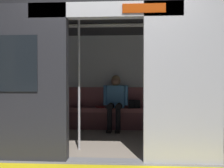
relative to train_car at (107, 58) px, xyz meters
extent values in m
plane|color=gray|center=(-0.07, 1.23, -1.50)|extent=(60.00, 60.00, 0.00)
cube|color=yellow|center=(-0.07, 1.53, -1.50)|extent=(8.00, 0.24, 0.01)
cube|color=silver|center=(-1.10, 1.25, -0.43)|extent=(1.03, 0.12, 2.13)
cube|color=black|center=(-1.10, 1.26, -0.18)|extent=(0.57, 0.02, 0.55)
cube|color=silver|center=(-0.07, 1.23, 0.53)|extent=(2.06, 0.16, 0.20)
cube|color=#BF3F0C|center=(-0.59, 1.32, 0.53)|extent=(0.56, 0.02, 0.12)
cube|color=black|center=(-0.07, -0.07, 0.69)|extent=(6.40, 2.77, 0.12)
cube|color=gray|center=(-0.07, -0.07, -1.50)|extent=(6.08, 2.61, 0.01)
cube|color=silver|center=(-0.07, -1.38, -0.43)|extent=(6.08, 0.10, 2.13)
cube|color=#935156|center=(-0.07, -1.32, -0.80)|extent=(3.52, 0.06, 0.45)
cube|color=white|center=(-0.07, -0.07, 0.60)|extent=(4.48, 0.16, 0.03)
cube|color=gray|center=(-0.07, 1.23, -1.50)|extent=(1.03, 0.19, 0.01)
cube|color=#935156|center=(-0.07, -1.10, -1.07)|extent=(2.55, 0.44, 0.09)
cube|color=brown|center=(-0.07, -0.90, -1.31)|extent=(2.55, 0.04, 0.38)
cube|color=#4C8CC6|center=(-0.11, -1.08, -0.78)|extent=(0.39, 0.24, 0.50)
sphere|color=#8C664C|center=(-0.11, -1.08, -0.44)|extent=(0.21, 0.21, 0.21)
sphere|color=#997F59|center=(-0.11, -1.09, -0.40)|extent=(0.19, 0.19, 0.19)
cylinder|color=#4C8CC6|center=(-0.34, -1.03, -0.75)|extent=(0.08, 0.08, 0.44)
cylinder|color=#4C8CC6|center=(0.13, -1.06, -0.75)|extent=(0.08, 0.08, 0.44)
cylinder|color=black|center=(-0.19, -0.87, -0.98)|extent=(0.16, 0.41, 0.14)
cylinder|color=black|center=(-0.01, -0.88, -0.98)|extent=(0.16, 0.41, 0.14)
cylinder|color=black|center=(-0.17, -0.67, -1.25)|extent=(0.10, 0.10, 0.43)
cylinder|color=black|center=(0.01, -0.68, -1.25)|extent=(0.10, 0.10, 0.43)
cube|color=black|center=(-0.17, -0.62, -1.47)|extent=(0.11, 0.23, 0.06)
cube|color=black|center=(0.01, -0.63, -1.47)|extent=(0.11, 0.23, 0.06)
cube|color=black|center=(-0.52, -1.07, -0.94)|extent=(0.26, 0.14, 0.17)
cube|color=black|center=(-0.52, -1.00, -0.95)|extent=(0.02, 0.01, 0.14)
cube|color=#B22D2D|center=(0.25, -1.07, -1.02)|extent=(0.23, 0.26, 0.03)
cylinder|color=silver|center=(0.38, 0.72, -0.44)|extent=(0.04, 0.04, 2.11)
camera|label=1|loc=(-0.38, 4.71, -0.39)|focal=41.47mm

